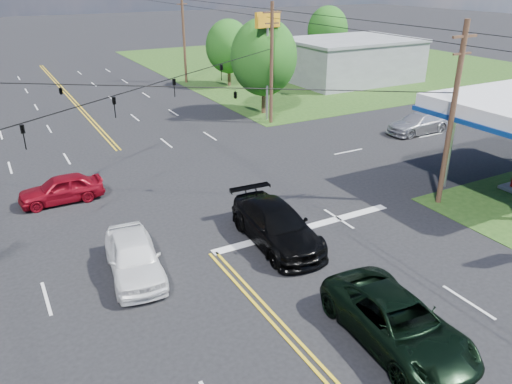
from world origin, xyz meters
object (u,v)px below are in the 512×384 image
pickup_white (134,257)px  tree_right_a (264,57)px  suv_black (276,225)px  tree_far_r (328,30)px  retail_ne (350,61)px  tree_right_b (229,47)px  pickup_dkgreen (397,322)px  pole_se (452,114)px  pole_ne (272,63)px  pole_right_far (184,35)px

pickup_white → tree_right_a: bearing=55.8°
suv_black → tree_right_a: bearing=65.2°
tree_far_r → suv_black: (-31.00, -38.50, -3.65)m
retail_ne → tree_right_b: 14.22m
tree_far_r → pickup_dkgreen: 55.84m
pickup_white → tree_right_b: bearing=65.0°
pole_se → pickup_dkgreen: (-10.00, -7.30, -4.09)m
tree_right_b → pickup_white: bearing=-122.0°
tree_right_a → pole_ne: bearing=-108.4°
tree_right_b → tree_far_r: tree_far_r is taller
pole_ne → pickup_dkgreen: bearing=-111.6°
retail_ne → pickup_white: (-33.50, -28.00, -1.35)m
tree_right_a → pickup_white: tree_right_a is taller
tree_right_b → pickup_white: tree_right_b is taller
pole_ne → tree_right_a: size_ratio=1.16×
pole_se → tree_right_b: bearing=83.9°
pole_right_far → pickup_dkgreen: (-10.00, -44.30, -4.34)m
pole_ne → tree_right_b: bearing=76.9°
pole_ne → pole_right_far: bearing=90.0°
retail_ne → pickup_dkgreen: size_ratio=2.34×
tree_right_b → retail_ne: bearing=-16.5°
pole_se → suv_black: 10.79m
retail_ne → tree_right_a: 18.09m
tree_right_a → pole_se: bearing=-92.7°
pole_ne → tree_right_b: pole_ne is taller
pole_right_far → retail_ne: bearing=-25.2°
tree_right_b → pole_ne: bearing=-103.1°
tree_far_r → pickup_white: bearing=-134.6°
tree_far_r → suv_black: bearing=-128.8°
pole_se → tree_far_r: 44.30m
tree_right_b → suv_black: size_ratio=1.15×
tree_far_r → pickup_white: 53.52m
pole_se → pole_right_far: (0.00, 37.00, 0.25)m
pole_right_far → tree_far_r: bearing=5.4°
pole_ne → pickup_white: pole_ne is taller
retail_ne → pole_ne: (-17.00, -11.00, 2.72)m
tree_far_r → suv_black: tree_far_r is taller
pickup_dkgreen → suv_black: bearing=94.0°
retail_ne → pole_se: 33.72m
tree_far_r → suv_black: 49.56m
retail_ne → tree_right_a: size_ratio=1.71×
pole_right_far → pickup_dkgreen: 45.62m
tree_right_b → pickup_dkgreen: 42.64m
pole_right_far → tree_right_a: size_ratio=1.22×
pole_se → pickup_white: pole_se is taller
pole_se → pickup_white: 17.02m
retail_ne → suv_black: bearing=-133.5°
tree_far_r → retail_ne: bearing=-111.8°
pole_se → tree_right_b: pole_se is taller
pole_se → pole_ne: same height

